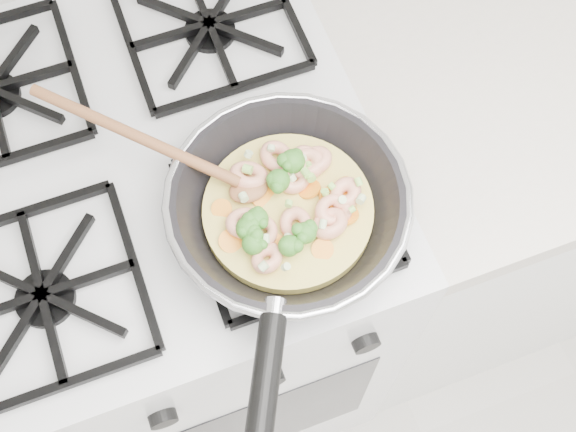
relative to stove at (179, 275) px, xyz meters
name	(u,v)px	position (x,y,z in m)	size (l,w,h in m)	color
stove	(179,275)	(0.00, 0.00, 0.00)	(0.60, 0.60, 0.92)	silver
counter_right	(571,142)	(0.80, 0.00, -0.01)	(1.00, 0.60, 0.90)	white
skillet	(286,210)	(0.14, -0.16, 0.50)	(0.38, 0.53, 0.09)	black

